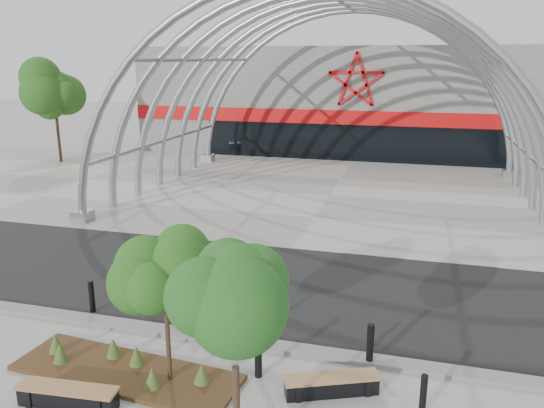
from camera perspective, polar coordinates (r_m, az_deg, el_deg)
ground at (r=14.48m, az=-4.34°, el=-14.10°), size 140.00×140.00×0.00m
road at (r=17.46m, az=-0.44°, el=-8.65°), size 140.00×7.00×0.02m
forecourt at (r=28.58m, az=6.14°, el=0.89°), size 60.00×17.00×0.04m
kerb at (r=14.25m, az=-4.69°, el=-14.36°), size 60.00×0.50×0.12m
arena_building at (r=45.61m, az=10.07°, el=11.19°), size 34.00×15.24×8.00m
vault_canopy at (r=28.58m, az=6.14°, el=0.89°), size 20.80×15.80×20.36m
planting_bed at (r=13.41m, az=-15.67°, el=-16.60°), size 5.58×2.15×0.58m
street_tree_0 at (r=11.77m, az=-11.46°, el=-8.42°), size 1.48×1.48×3.37m
street_tree_1 at (r=9.14m, az=-4.04°, el=-12.80°), size 1.65×1.65×3.91m
bench_0 at (r=12.66m, az=-21.09°, el=-18.77°), size 2.22×0.67×0.46m
bench_1 at (r=12.31m, az=6.43°, el=-18.82°), size 2.11×1.25×0.44m
bollard_0 at (r=16.37m, az=-18.82°, el=-9.40°), size 0.15×0.15×0.97m
bollard_1 at (r=14.71m, az=-8.86°, el=-11.59°), size 0.16×0.16×0.98m
bollard_2 at (r=12.64m, az=-1.48°, el=-16.02°), size 0.17×0.17×1.06m
bollard_3 at (r=13.27m, az=10.51°, el=-14.66°), size 0.17×0.17×1.06m
bollard_4 at (r=11.99m, az=15.96°, el=-19.09°), size 0.14×0.14×0.89m
bg_tree_0 at (r=40.17m, az=-22.38°, el=10.69°), size 3.00×3.00×6.45m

